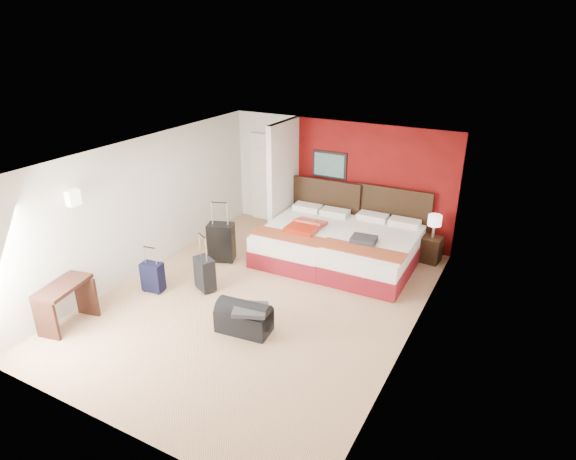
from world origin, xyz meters
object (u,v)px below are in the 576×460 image
Objects in this scene: bed_left at (303,240)px; suitcase_black at (221,243)px; suitcase_navy at (153,278)px; desk at (67,306)px; suitcase_charcoal at (205,275)px; nightstand at (431,249)px; duffel_bag at (244,319)px; bed_right at (373,253)px; table_lamp at (434,226)px; red_suitcase_open at (306,226)px.

bed_left is 2.77× the size of suitcase_black.
desk reaches higher than suitcase_navy.
bed_left is 3.04m from suitcase_navy.
suitcase_charcoal is (0.41, -1.07, -0.09)m from suitcase_black.
nightstand is 4.10m from suitcase_black.
desk is (-0.41, -1.43, 0.11)m from suitcase_navy.
suitcase_charcoal is (-0.87, -2.10, -0.02)m from bed_left.
bed_left is 2.54× the size of duffel_bag.
suitcase_black is 1.59m from suitcase_navy.
suitcase_black reaches higher than duffel_bag.
suitcase_black is at bearing 68.37° from suitcase_navy.
duffel_bag is (2.04, -0.25, -0.05)m from suitcase_navy.
suitcase_black is (-2.72, -1.09, 0.05)m from bed_right.
suitcase_navy is at bearing -124.38° from bed_left.
duffel_bag is (1.68, -1.80, -0.17)m from suitcase_black.
duffel_bag is at bearing -83.60° from bed_left.
suitcase_charcoal is 1.13× the size of suitcase_navy.
table_lamp is at bearing 41.42° from bed_right.
table_lamp reaches higher than duffel_bag.
table_lamp is 0.62× the size of suitcase_black.
red_suitcase_open is at bearing 90.21° from duffel_bag.
suitcase_navy is (-0.77, -0.47, -0.03)m from suitcase_charcoal.
desk is (-2.05, -3.99, 0.05)m from bed_left.
red_suitcase_open is at bearing -46.76° from bed_left.
suitcase_navy is at bearing 62.26° from desk.
table_lamp is 4.22m from duffel_bag.
bed_right is 2.93m from suitcase_black.
red_suitcase_open is (-1.34, -0.17, 0.35)m from bed_right.
red_suitcase_open reaches higher than suitcase_charcoal.
bed_right is 3.17m from suitcase_charcoal.
bed_right is 4.17× the size of nightstand.
desk is (-2.45, -1.17, 0.16)m from duffel_bag.
bed_left reaches higher than suitcase_charcoal.
red_suitcase_open is 1.00× the size of duffel_bag.
bed_right reaches higher than bed_left.
desk is at bearing -119.63° from red_suitcase_open.
bed_right reaches higher than duffel_bag.
bed_right is 2.62× the size of red_suitcase_open.
bed_left is 3.59× the size of suitcase_charcoal.
nightstand is at bearing 36.29° from desk.
suitcase_black is 3.07m from desk.
bed_left is 0.97× the size of bed_right.
suitcase_charcoal is at bearing -89.49° from suitcase_black.
suitcase_charcoal is at bearing -137.14° from table_lamp.
red_suitcase_open is 1.60× the size of suitcase_navy.
suitcase_navy is at bearing -122.17° from suitcase_charcoal.
bed_left is 0.39m from red_suitcase_open.
suitcase_charcoal is (-3.22, -2.99, 0.03)m from nightstand.
nightstand reaches higher than suitcase_navy.
bed_right is 5.36m from desk.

